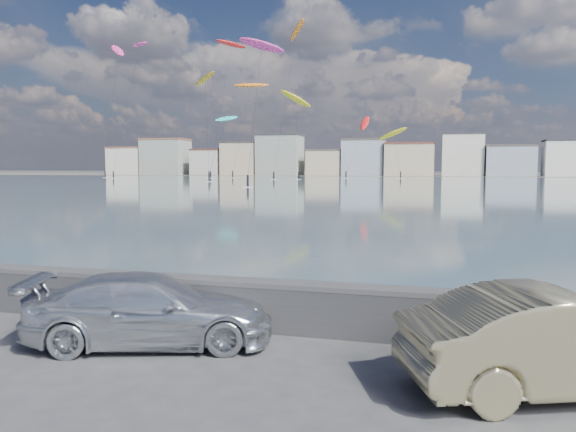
% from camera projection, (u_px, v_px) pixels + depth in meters
% --- Properties ---
extents(ground, '(700.00, 700.00, 0.00)m').
position_uv_depth(ground, '(160.00, 376.00, 8.80)').
color(ground, '#333335').
rests_on(ground, ground).
extents(bay_water, '(500.00, 177.00, 0.00)m').
position_uv_depth(bay_water, '(415.00, 185.00, 96.75)').
color(bay_water, '#445966').
rests_on(bay_water, ground).
extents(far_shore_strip, '(500.00, 60.00, 0.00)m').
position_uv_depth(far_shore_strip, '(429.00, 175.00, 201.03)').
color(far_shore_strip, '#4C473D').
rests_on(far_shore_strip, ground).
extents(seawall, '(400.00, 0.36, 1.08)m').
position_uv_depth(seawall, '(224.00, 300.00, 11.35)').
color(seawall, '#28282B').
rests_on(seawall, ground).
extents(far_buildings, '(240.79, 13.26, 14.60)m').
position_uv_depth(far_buildings, '(432.00, 158.00, 186.70)').
color(far_buildings, silver).
rests_on(far_buildings, ground).
extents(car_silver, '(4.81, 3.10, 1.30)m').
position_uv_depth(car_silver, '(151.00, 310.00, 10.32)').
color(car_silver, silver).
rests_on(car_silver, ground).
extents(car_champagne, '(4.90, 3.21, 1.53)m').
position_uv_depth(car_champagne, '(564.00, 341.00, 8.08)').
color(car_champagne, tan).
rests_on(car_champagne, ground).
extents(kitesurfer_0, '(7.98, 14.21, 38.15)m').
position_uv_depth(kitesurfer_0, '(231.00, 45.00, 156.46)').
color(kitesurfer_0, red).
rests_on(kitesurfer_0, ground).
extents(kitesurfer_1, '(8.22, 10.41, 24.34)m').
position_uv_depth(kitesurfer_1, '(205.00, 81.00, 124.26)').
color(kitesurfer_1, '#BF8C19').
rests_on(kitesurfer_1, ground).
extents(kitesurfer_2, '(6.34, 12.95, 18.91)m').
position_uv_depth(kitesurfer_2, '(226.00, 119.00, 164.16)').
color(kitesurfer_2, '#19BFBF').
rests_on(kitesurfer_2, ground).
extents(kitesurfer_3, '(8.77, 14.08, 23.68)m').
position_uv_depth(kitesurfer_3, '(296.00, 100.00, 146.71)').
color(kitesurfer_3, yellow).
rests_on(kitesurfer_3, ground).
extents(kitesurfer_4, '(7.77, 11.71, 40.17)m').
position_uv_depth(kitesurfer_4, '(297.00, 33.00, 140.63)').
color(kitesurfer_4, orange).
rests_on(kitesurfer_4, ground).
extents(kitesurfer_6, '(5.26, 16.56, 18.04)m').
position_uv_depth(kitesurfer_6, '(365.00, 124.00, 157.75)').
color(kitesurfer_6, red).
rests_on(kitesurfer_6, ground).
extents(kitesurfer_8, '(10.91, 12.57, 27.70)m').
position_uv_depth(kitesurfer_8, '(251.00, 86.00, 162.12)').
color(kitesurfer_8, orange).
rests_on(kitesurfer_8, ground).
extents(kitesurfer_9, '(8.12, 13.26, 36.90)m').
position_uv_depth(kitesurfer_9, '(139.00, 47.00, 152.35)').
color(kitesurfer_9, '#E5338C').
rests_on(kitesurfer_9, ground).
extents(kitesurfer_12, '(9.15, 17.31, 15.08)m').
position_uv_depth(kitesurfer_12, '(393.00, 134.00, 162.99)').
color(kitesurfer_12, yellow).
rests_on(kitesurfer_12, ground).
extents(kitesurfer_13, '(8.20, 14.72, 40.33)m').
position_uv_depth(kitesurfer_13, '(117.00, 52.00, 166.02)').
color(kitesurfer_13, '#E5338C').
rests_on(kitesurfer_13, ground).
extents(kitesurfer_14, '(8.41, 15.07, 26.05)m').
position_uv_depth(kitesurfer_14, '(261.00, 48.00, 97.10)').
color(kitesurfer_14, '#E5338C').
rests_on(kitesurfer_14, ground).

